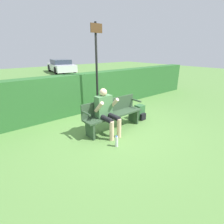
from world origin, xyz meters
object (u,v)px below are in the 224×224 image
water_bottle (117,141)px  parked_car (61,66)px  park_bench (113,113)px  person_seated (106,110)px  backpack (140,112)px  signpost (97,66)px

water_bottle → parked_car: 14.48m
park_bench → parked_car: 13.54m
park_bench → water_bottle: size_ratio=6.57×
person_seated → backpack: bearing=5.5°
person_seated → signpost: signpost is taller
parked_car → backpack: bearing=175.6°
water_bottle → parked_car: (4.78, 13.66, 0.46)m
park_bench → water_bottle: 1.03m
backpack → parked_car: (3.09, 12.85, 0.37)m
water_bottle → backpack: bearing=25.8°
person_seated → water_bottle: 0.89m
park_bench → person_seated: 0.40m
person_seated → backpack: person_seated is taller
backpack → water_bottle: (-1.69, -0.82, -0.09)m
backpack → park_bench: bearing=-179.4°
park_bench → parked_car: size_ratio=0.40×
park_bench → signpost: bearing=74.6°
park_bench → signpost: (0.32, 1.17, 1.17)m
signpost → person_seated: bearing=-116.3°
backpack → water_bottle: bearing=-154.2°
water_bottle → parked_car: bearing=70.7°
backpack → parked_car: size_ratio=0.10×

